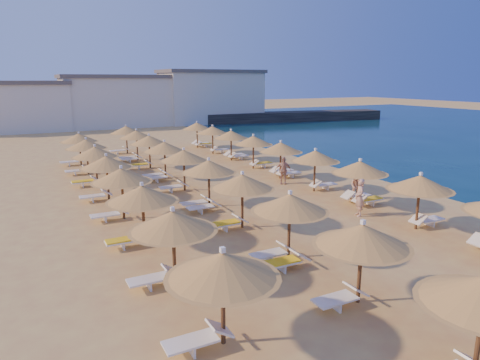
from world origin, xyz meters
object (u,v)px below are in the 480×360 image
beachgoer_a (359,197)px  beachgoer_b (357,186)px  parasol_row_east (315,157)px  jetty (294,116)px  parasol_row_west (209,167)px  beachgoer_c (283,170)px

beachgoer_a → beachgoer_b: size_ratio=1.22×
parasol_row_east → beachgoer_b: parasol_row_east is taller
beachgoer_b → jetty: bearing=103.6°
parasol_row_west → beachgoer_b: bearing=-18.1°
parasol_row_west → beachgoer_b: 8.48m
parasol_row_west → beachgoer_b: (7.96, -2.61, -1.36)m
parasol_row_west → beachgoer_c: parasol_row_west is taller
parasol_row_east → beachgoer_b: 3.11m
jetty → beachgoer_c: bearing=-115.6°
beachgoer_c → beachgoer_b: beachgoer_c is taller
parasol_row_west → beachgoer_b: size_ratio=26.55×
parasol_row_east → beachgoer_a: bearing=-101.1°
jetty → beachgoer_a: beachgoer_a is taller
jetty → beachgoer_b: (-23.67, -40.72, 0.03)m
parasol_row_west → beachgoer_a: 7.86m
beachgoer_a → jetty: bearing=173.2°
parasol_row_west → beachgoer_b: parasol_row_west is taller
parasol_row_west → parasol_row_east: bearing=0.0°
jetty → beachgoer_a: size_ratio=15.82×
beachgoer_b → parasol_row_west: bearing=-154.4°
beachgoer_a → beachgoer_b: bearing=164.0°
parasol_row_east → beachgoer_a: (-0.97, -4.96, -1.19)m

